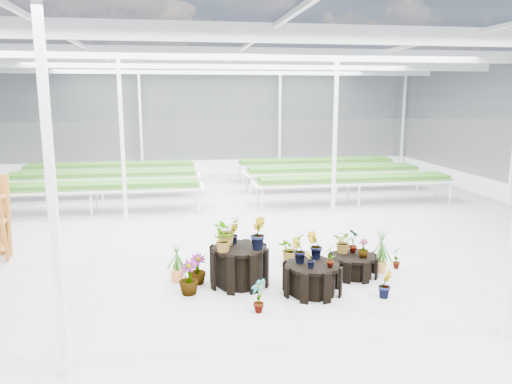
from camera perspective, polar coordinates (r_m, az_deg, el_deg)
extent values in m
plane|color=gray|center=(10.62, -0.18, -7.66)|extent=(24.00, 24.00, 0.00)
cylinder|color=black|center=(9.14, -1.94, -8.44)|extent=(1.37, 1.37, 0.71)
cylinder|color=black|center=(8.85, 6.41, -9.82)|extent=(1.22, 1.22, 0.53)
cylinder|color=black|center=(9.79, 11.00, -8.26)|extent=(1.06, 1.06, 0.41)
imported|color=#295B19|center=(9.12, -3.40, -4.37)|extent=(0.65, 0.64, 0.55)
imported|color=#295B19|center=(8.86, 0.17, -4.71)|extent=(0.28, 0.33, 0.57)
imported|color=#295B19|center=(9.21, -2.61, -4.79)|extent=(0.19, 0.22, 0.37)
imported|color=#295B19|center=(8.72, -3.90, -5.43)|extent=(0.51, 0.53, 0.45)
imported|color=#295B19|center=(8.72, 4.89, -6.66)|extent=(0.29, 0.25, 0.46)
imported|color=#295B19|center=(8.59, 8.49, -7.20)|extent=(0.24, 0.26, 0.41)
imported|color=#295B19|center=(8.97, 6.71, -6.06)|extent=(0.30, 0.25, 0.50)
imported|color=#295B19|center=(8.51, 6.19, -7.69)|extent=(0.20, 0.17, 0.31)
imported|color=#295B19|center=(9.75, 10.02, -5.65)|extent=(0.53, 0.54, 0.45)
imported|color=#295B19|center=(9.60, 12.17, -6.30)|extent=(0.28, 0.28, 0.35)
imported|color=#295B19|center=(9.80, 11.09, -5.48)|extent=(0.23, 0.30, 0.49)
imported|color=#295B19|center=(8.81, -7.71, -9.66)|extent=(0.48, 0.48, 0.61)
imported|color=#295B19|center=(9.27, -6.72, -8.75)|extent=(0.32, 0.32, 0.55)
imported|color=#295B19|center=(8.06, 0.26, -11.76)|extent=(0.23, 0.31, 0.56)
imported|color=#295B19|center=(8.90, 14.51, -10.16)|extent=(0.33, 0.33, 0.47)
imported|color=#295B19|center=(10.39, 15.76, -7.18)|extent=(0.28, 0.29, 0.46)
imported|color=#295B19|center=(10.64, 10.05, -6.42)|extent=(0.31, 0.27, 0.49)
imported|color=#295B19|center=(10.37, 3.96, -6.44)|extent=(0.70, 0.70, 0.59)
imported|color=#295B19|center=(10.06, -3.51, -7.19)|extent=(0.33, 0.29, 0.52)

